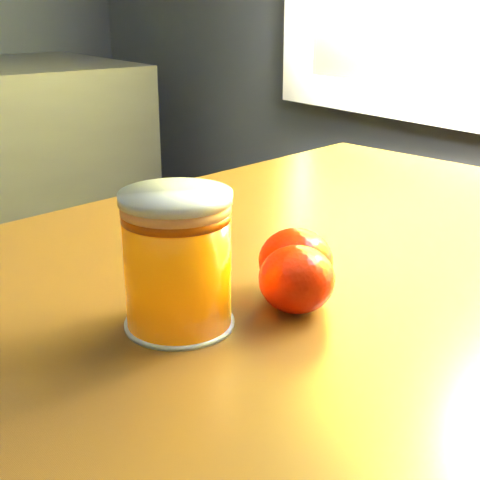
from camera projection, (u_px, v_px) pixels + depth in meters
table at (313, 414)px, 0.59m from camera, size 1.19×0.91×0.82m
juice_glass at (178, 262)px, 0.50m from camera, size 0.08×0.08×0.10m
orange_front at (296, 261)px, 0.57m from camera, size 0.08×0.08×0.06m
orange_back at (297, 279)px, 0.53m from camera, size 0.07×0.07×0.05m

